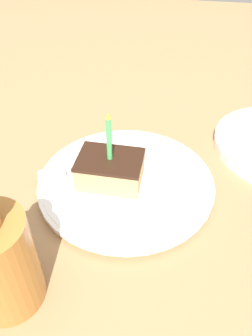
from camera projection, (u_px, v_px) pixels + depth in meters
ground_plane at (145, 191)px, 0.56m from camera, size 2.40×2.40×0.04m
plate at (126, 182)px, 0.53m from camera, size 0.28×0.28×0.02m
cake_slice at (110, 169)px, 0.51m from camera, size 0.07×0.10×0.12m
fork at (81, 171)px, 0.54m from camera, size 0.08×0.16×0.00m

